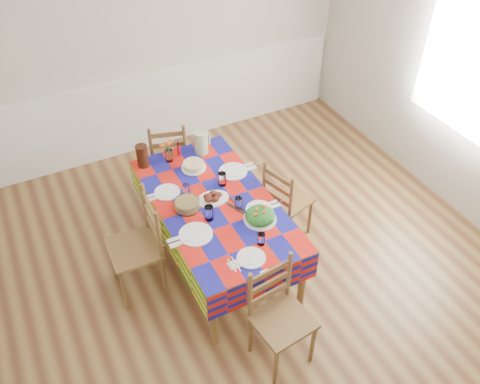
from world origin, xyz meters
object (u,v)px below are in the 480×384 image
(dining_table, at_px, (215,209))
(meat_platter, at_px, (213,198))
(chair_left, at_px, (139,247))
(chair_right, at_px, (285,201))
(green_pitcher, at_px, (201,142))
(tea_pitcher, at_px, (142,156))
(chair_near, at_px, (279,317))
(chair_far, at_px, (169,157))

(dining_table, relative_size, meat_platter, 6.16)
(chair_left, xyz_separation_m, chair_right, (1.39, -0.01, -0.05))
(green_pitcher, bearing_deg, dining_table, -105.02)
(green_pitcher, distance_m, tea_pitcher, 0.56)
(green_pitcher, xyz_separation_m, chair_right, (0.51, -0.71, -0.38))
(dining_table, bearing_deg, green_pitcher, 74.98)
(dining_table, distance_m, green_pitcher, 0.75)
(dining_table, height_order, tea_pitcher, tea_pitcher)
(green_pitcher, relative_size, chair_left, 0.23)
(tea_pitcher, bearing_deg, green_pitcher, -5.38)
(chair_near, relative_size, chair_right, 1.07)
(tea_pitcher, relative_size, chair_left, 0.23)
(chair_far, bearing_deg, chair_near, 106.46)
(chair_near, height_order, chair_right, chair_near)
(green_pitcher, xyz_separation_m, tea_pitcher, (-0.56, 0.05, -0.00))
(chair_near, bearing_deg, chair_right, 50.53)
(chair_far, bearing_deg, chair_left, 74.62)
(meat_platter, relative_size, chair_left, 0.30)
(dining_table, bearing_deg, tea_pitcher, 116.03)
(green_pitcher, height_order, chair_right, green_pitcher)
(chair_near, bearing_deg, meat_platter, 83.35)
(green_pitcher, xyz_separation_m, chair_left, (-0.88, -0.70, -0.32))
(dining_table, bearing_deg, chair_near, -90.25)
(meat_platter, xyz_separation_m, green_pitcher, (0.19, 0.66, 0.09))
(dining_table, height_order, chair_near, chair_near)
(chair_near, height_order, chair_left, chair_left)
(green_pitcher, bearing_deg, chair_far, 116.40)
(tea_pitcher, xyz_separation_m, chair_right, (1.07, -0.77, -0.37))
(chair_near, height_order, chair_far, chair_near)
(dining_table, relative_size, chair_left, 1.83)
(green_pitcher, relative_size, chair_near, 0.25)
(green_pitcher, bearing_deg, chair_near, -96.12)
(meat_platter, relative_size, green_pitcher, 1.28)
(tea_pitcher, xyz_separation_m, chair_left, (-0.32, -0.76, -0.32))
(meat_platter, distance_m, tea_pitcher, 0.81)
(green_pitcher, distance_m, chair_far, 0.58)
(chair_near, bearing_deg, dining_table, 83.18)
(tea_pitcher, bearing_deg, chair_left, -113.24)
(meat_platter, height_order, chair_far, chair_far)
(tea_pitcher, bearing_deg, dining_table, -63.97)
(dining_table, height_order, meat_platter, meat_platter)
(tea_pitcher, height_order, chair_right, tea_pitcher)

